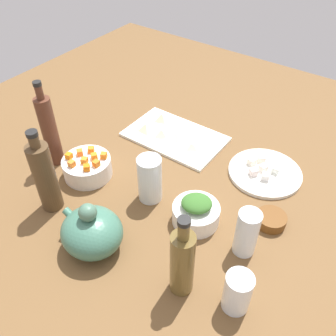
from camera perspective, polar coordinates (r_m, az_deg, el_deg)
The scene contains 35 objects.
tabletop at distance 114.91cm, azimuth -0.00°, elevation -2.42°, with size 190.00×190.00×3.00cm, color brown.
cutting_board at distance 130.21cm, azimuth 1.09°, elevation 4.91°, with size 34.06×21.17×1.00cm, color white.
plate_tofu at distance 119.46cm, azimuth 14.85°, elevation -0.69°, with size 22.87×22.87×1.20cm, color white.
bowl_greens at distance 100.77cm, azimuth 4.36°, elevation -7.18°, with size 12.95×12.95×5.58cm, color white.
bowl_carrots at distance 116.39cm, azimuth -12.45°, elevation 0.12°, with size 14.98×14.98×6.12cm, color white.
bowl_small_side at distance 104.75cm, azimuth 15.75°, elevation -7.75°, with size 8.28×8.28×3.04cm, color brown.
teapot at distance 94.67cm, azimuth -11.80°, elevation -9.67°, with size 17.56×15.05×15.34cm.
bottle_0 at distance 82.61cm, azimuth 2.23°, elevation -14.39°, with size 5.54×5.54×24.23cm.
bottle_1 at distance 118.77cm, azimuth -18.00°, elevation 5.64°, with size 4.91×4.91×28.93cm.
bottle_2 at distance 103.86cm, azimuth -18.63°, elevation -1.26°, with size 5.97×5.97×26.23cm.
drinking_glass_0 at distance 103.84cm, azimuth -2.92°, elevation -1.70°, with size 6.98×6.98×14.49cm, color white.
drinking_glass_1 at distance 85.43cm, azimuth 10.76°, elevation -18.47°, with size 6.24×6.24×10.79cm, color white.
drinking_glass_2 at distance 93.32cm, azimuth 12.16°, elevation -9.84°, with size 5.74×5.74×13.66cm, color white.
carrot_cube_0 at distance 116.42cm, azimuth -11.89°, elevation 2.79°, with size 1.80×1.80×1.80cm, color orange.
carrot_cube_1 at distance 116.15cm, azimuth -13.58°, elevation 2.37°, with size 1.80×1.80×1.80cm, color orange.
carrot_cube_2 at distance 110.20cm, azimuth -12.55°, elevation 0.06°, with size 1.80×1.80×1.80cm, color orange.
carrot_cube_3 at distance 112.61cm, azimuth -14.78°, elevation 0.65°, with size 1.80×1.80×1.80cm, color orange.
carrot_cube_4 at distance 113.75cm, azimuth -11.42°, elevation 1.80°, with size 1.80×1.80×1.80cm, color orange.
carrot_cube_5 at distance 113.50cm, azimuth -9.97°, elevation 1.93°, with size 1.80×1.80×1.80cm, color orange.
carrot_cube_6 at distance 112.83cm, azimuth -12.88°, elevation 1.15°, with size 1.80×1.80×1.80cm, color orange.
carrot_cube_7 at distance 115.63cm, azimuth -15.19°, elevation 1.82°, with size 1.80×1.80×1.80cm, color orange.
carrot_cube_8 at distance 111.07cm, azimuth -11.13°, elevation 0.71°, with size 1.80×1.80×1.80cm, color orange.
chopped_greens_mound at distance 97.51cm, azimuth 4.49°, elevation -5.49°, with size 8.28×7.43×3.21cm, color #366A28.
tofu_cube_0 at distance 118.79cm, azimuth 16.41°, elevation -0.25°, with size 2.20×2.20×2.20cm, color white.
tofu_cube_1 at distance 121.62cm, azimuth 14.34°, elevation 1.37°, with size 2.20×2.20×2.20cm, color #FBE4D1.
tofu_cube_2 at distance 115.47cm, azimuth 14.96°, elevation -1.33°, with size 2.20×2.20×2.20cm, color white.
tofu_cube_3 at distance 118.34cm, azimuth 14.62°, elevation -0.01°, with size 2.20×2.20×2.20cm, color white.
tofu_cube_4 at distance 119.87cm, azimuth 12.90°, elevation 0.98°, with size 2.20×2.20×2.20cm, color white.
tofu_cube_5 at distance 116.21cm, azimuth 13.16°, elevation -0.60°, with size 2.20×2.20×2.20cm, color white.
dumpling_0 at distance 128.16cm, azimuth 1.80°, elevation 5.07°, with size 5.34×5.10×2.06cm, color beige.
dumpling_1 at distance 129.18cm, azimuth -1.00°, elevation 5.52°, with size 4.70×4.06×2.42cm, color beige.
dumpling_2 at distance 136.76cm, azimuth -0.98°, elevation 7.93°, with size 4.88×4.19×2.87cm, color beige.
dumpling_3 at distance 127.93cm, azimuth 4.95°, elevation 4.85°, with size 5.28×4.77×2.12cm, color beige.
dumpling_4 at distance 123.90cm, azimuth 3.82°, elevation 3.48°, with size 4.40×3.92×2.01cm, color beige.
dumpling_5 at distance 131.92cm, azimuth -3.46°, elevation 6.35°, with size 5.05×4.69×2.58cm, color beige.
Camera 1 is at (-47.91, 67.00, 81.62)cm, focal length 39.13 mm.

